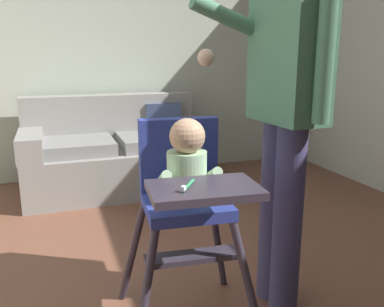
# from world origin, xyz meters

# --- Properties ---
(ground) EXTENTS (6.13, 6.47, 0.10)m
(ground) POSITION_xyz_m (0.00, 0.00, -0.05)
(ground) COLOR brown
(wall_far) EXTENTS (5.33, 0.06, 2.68)m
(wall_far) POSITION_xyz_m (0.00, 2.46, 1.34)
(wall_far) COLOR #B3BDAB
(wall_far) RESTS_ON ground
(couch) EXTENTS (1.65, 0.86, 0.86)m
(couch) POSITION_xyz_m (-0.03, 1.94, 0.33)
(couch) COLOR gray
(couch) RESTS_ON ground
(high_chair) EXTENTS (0.66, 0.77, 0.99)m
(high_chair) POSITION_xyz_m (-0.05, -0.20, 0.69)
(high_chair) COLOR #362E3C
(high_chair) RESTS_ON ground
(adult_standing) EXTENTS (0.52, 0.49, 1.71)m
(adult_standing) POSITION_xyz_m (0.44, -0.18, 0.97)
(adult_standing) COLOR #3D3B64
(adult_standing) RESTS_ON ground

